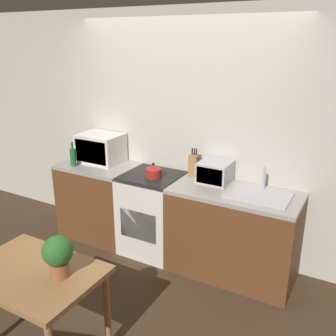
{
  "coord_description": "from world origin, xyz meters",
  "views": [
    {
      "loc": [
        1.79,
        -2.54,
        2.28
      ],
      "look_at": [
        0.06,
        0.57,
        1.05
      ],
      "focal_mm": 40.0,
      "sensor_mm": 36.0,
      "label": 1
    }
  ],
  "objects_px": {
    "kettle": "(153,171)",
    "bottle": "(73,157)",
    "toaster_oven": "(215,172)",
    "dining_table": "(34,282)",
    "stove_range": "(153,213)",
    "microwave": "(101,148)"
  },
  "relations": [
    {
      "from": "kettle",
      "to": "bottle",
      "type": "relative_size",
      "value": 0.6
    },
    {
      "from": "toaster_oven",
      "to": "dining_table",
      "type": "xyz_separation_m",
      "value": [
        -0.6,
        -1.84,
        -0.36
      ]
    },
    {
      "from": "kettle",
      "to": "dining_table",
      "type": "distance_m",
      "value": 1.68
    },
    {
      "from": "stove_range",
      "to": "kettle",
      "type": "distance_m",
      "value": 0.53
    },
    {
      "from": "dining_table",
      "to": "kettle",
      "type": "bearing_deg",
      "value": 90.26
    },
    {
      "from": "stove_range",
      "to": "microwave",
      "type": "distance_m",
      "value": 0.99
    },
    {
      "from": "bottle",
      "to": "toaster_oven",
      "type": "distance_m",
      "value": 1.64
    },
    {
      "from": "stove_range",
      "to": "toaster_oven",
      "type": "bearing_deg",
      "value": 11.8
    },
    {
      "from": "microwave",
      "to": "toaster_oven",
      "type": "xyz_separation_m",
      "value": [
        1.43,
        0.04,
        -0.06
      ]
    },
    {
      "from": "kettle",
      "to": "dining_table",
      "type": "relative_size",
      "value": 0.18
    },
    {
      "from": "dining_table",
      "to": "bottle",
      "type": "bearing_deg",
      "value": 123.26
    },
    {
      "from": "kettle",
      "to": "stove_range",
      "type": "bearing_deg",
      "value": 129.48
    },
    {
      "from": "bottle",
      "to": "microwave",
      "type": "bearing_deg",
      "value": 57.52
    },
    {
      "from": "kettle",
      "to": "bottle",
      "type": "distance_m",
      "value": 1.0
    },
    {
      "from": "bottle",
      "to": "dining_table",
      "type": "relative_size",
      "value": 0.29
    },
    {
      "from": "stove_range",
      "to": "toaster_oven",
      "type": "distance_m",
      "value": 0.87
    },
    {
      "from": "kettle",
      "to": "microwave",
      "type": "height_order",
      "value": "microwave"
    },
    {
      "from": "kettle",
      "to": "dining_table",
      "type": "bearing_deg",
      "value": -89.74
    },
    {
      "from": "stove_range",
      "to": "bottle",
      "type": "distance_m",
      "value": 1.12
    },
    {
      "from": "stove_range",
      "to": "kettle",
      "type": "bearing_deg",
      "value": -50.52
    },
    {
      "from": "stove_range",
      "to": "bottle",
      "type": "relative_size",
      "value": 3.19
    },
    {
      "from": "toaster_oven",
      "to": "dining_table",
      "type": "height_order",
      "value": "toaster_oven"
    }
  ]
}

